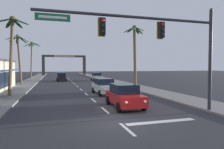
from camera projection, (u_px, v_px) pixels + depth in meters
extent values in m
plane|color=#2D2D33|center=(119.00, 122.00, 10.47)|extent=(220.00, 220.00, 0.00)
cube|color=gray|center=(126.00, 84.00, 31.84)|extent=(3.20, 110.00, 0.14)
cube|color=gray|center=(21.00, 87.00, 27.46)|extent=(3.20, 110.00, 0.14)
cube|color=silver|center=(127.00, 129.00, 9.26)|extent=(0.16, 2.00, 0.01)
cube|color=silver|center=(105.00, 110.00, 13.27)|extent=(0.16, 2.00, 0.01)
cube|color=silver|center=(93.00, 100.00, 17.28)|extent=(0.16, 2.00, 0.01)
cube|color=silver|center=(86.00, 94.00, 21.29)|extent=(0.16, 2.00, 0.01)
cube|color=silver|center=(81.00, 89.00, 25.30)|extent=(0.16, 2.00, 0.01)
cube|color=silver|center=(77.00, 86.00, 29.31)|extent=(0.16, 2.00, 0.01)
cube|color=silver|center=(75.00, 84.00, 33.33)|extent=(0.16, 2.00, 0.01)
cube|color=silver|center=(72.00, 82.00, 37.34)|extent=(0.16, 2.00, 0.01)
cube|color=silver|center=(71.00, 81.00, 41.35)|extent=(0.16, 2.00, 0.01)
cube|color=silver|center=(69.00, 79.00, 45.36)|extent=(0.16, 2.00, 0.01)
cube|color=silver|center=(68.00, 78.00, 49.37)|extent=(0.16, 2.00, 0.01)
cube|color=silver|center=(67.00, 77.00, 53.38)|extent=(0.16, 2.00, 0.01)
cube|color=silver|center=(66.00, 77.00, 57.40)|extent=(0.16, 2.00, 0.01)
cube|color=silver|center=(65.00, 76.00, 61.41)|extent=(0.16, 2.00, 0.01)
cube|color=silver|center=(65.00, 75.00, 65.42)|extent=(0.16, 2.00, 0.01)
cube|color=silver|center=(64.00, 75.00, 69.43)|extent=(0.16, 2.00, 0.01)
cube|color=silver|center=(64.00, 74.00, 73.44)|extent=(0.16, 2.00, 0.01)
cube|color=silver|center=(63.00, 74.00, 77.45)|extent=(0.16, 2.00, 0.01)
cube|color=silver|center=(161.00, 122.00, 10.51)|extent=(4.00, 0.44, 0.01)
cylinder|color=#2D2D33|center=(210.00, 62.00, 12.72)|extent=(0.22, 0.22, 6.52)
cylinder|color=#2D2D33|center=(133.00, 17.00, 11.11)|extent=(10.77, 0.16, 0.16)
sphere|color=#2D2D33|center=(211.00, 10.00, 12.59)|extent=(0.20, 0.20, 0.20)
cube|color=black|center=(161.00, 30.00, 11.62)|extent=(0.32, 0.26, 0.92)
sphere|color=red|center=(163.00, 24.00, 11.47)|extent=(0.17, 0.17, 0.17)
sphere|color=black|center=(163.00, 30.00, 11.49)|extent=(0.17, 0.17, 0.17)
sphere|color=black|center=(163.00, 35.00, 11.50)|extent=(0.17, 0.17, 0.17)
cube|color=yellow|center=(160.00, 30.00, 11.78)|extent=(0.42, 0.03, 1.04)
cube|color=black|center=(102.00, 27.00, 10.61)|extent=(0.32, 0.26, 0.92)
sphere|color=red|center=(103.00, 20.00, 10.47)|extent=(0.17, 0.17, 0.17)
sphere|color=black|center=(103.00, 26.00, 10.48)|extent=(0.17, 0.17, 0.17)
sphere|color=black|center=(103.00, 32.00, 10.49)|extent=(0.17, 0.17, 0.17)
cube|color=yellow|center=(102.00, 27.00, 10.77)|extent=(0.42, 0.03, 1.04)
cube|color=#146038|center=(53.00, 17.00, 9.90)|extent=(1.72, 0.05, 0.36)
cube|color=white|center=(53.00, 17.00, 9.88)|extent=(1.38, 0.01, 0.12)
cube|color=red|center=(124.00, 98.00, 14.22)|extent=(1.84, 4.33, 0.72)
cube|color=black|center=(124.00, 88.00, 14.33)|extent=(1.64, 2.23, 0.64)
cylinder|color=black|center=(144.00, 106.00, 13.09)|extent=(0.23, 0.64, 0.64)
cylinder|color=black|center=(119.00, 107.00, 12.64)|extent=(0.23, 0.64, 0.64)
cylinder|color=black|center=(129.00, 99.00, 15.83)|extent=(0.23, 0.64, 0.64)
cylinder|color=black|center=(108.00, 100.00, 15.37)|extent=(0.23, 0.64, 0.64)
sphere|color=#F9EFC6|center=(145.00, 102.00, 12.28)|extent=(0.18, 0.18, 0.18)
sphere|color=#F9EFC6|center=(126.00, 103.00, 11.96)|extent=(0.18, 0.18, 0.18)
cube|color=red|center=(124.00, 92.00, 16.47)|extent=(0.24, 0.06, 0.20)
cube|color=red|center=(108.00, 93.00, 16.12)|extent=(0.24, 0.06, 0.20)
cube|color=silver|center=(104.00, 88.00, 21.01)|extent=(1.95, 4.37, 0.72)
cube|color=black|center=(104.00, 81.00, 21.13)|extent=(1.70, 2.27, 0.64)
cylinder|color=black|center=(116.00, 92.00, 19.97)|extent=(0.25, 0.65, 0.64)
cylinder|color=black|center=(100.00, 93.00, 19.41)|extent=(0.25, 0.65, 0.64)
cylinder|color=black|center=(108.00, 89.00, 22.65)|extent=(0.25, 0.65, 0.64)
cylinder|color=black|center=(93.00, 90.00, 22.09)|extent=(0.25, 0.65, 0.64)
sphere|color=#F9EFC6|center=(117.00, 89.00, 19.16)|extent=(0.18, 0.18, 0.18)
sphere|color=#F9EFC6|center=(105.00, 90.00, 18.76)|extent=(0.18, 0.18, 0.18)
cube|color=red|center=(104.00, 85.00, 23.27)|extent=(0.24, 0.07, 0.20)
cube|color=red|center=(94.00, 85.00, 22.84)|extent=(0.24, 0.07, 0.20)
cube|color=black|center=(61.00, 78.00, 40.93)|extent=(1.76, 4.30, 0.72)
cube|color=black|center=(61.00, 74.00, 40.76)|extent=(1.60, 2.20, 0.64)
cylinder|color=black|center=(57.00, 79.00, 42.06)|extent=(0.22, 0.64, 0.64)
cylinder|color=black|center=(65.00, 79.00, 42.55)|extent=(0.22, 0.64, 0.64)
cylinder|color=black|center=(57.00, 80.00, 39.34)|extent=(0.22, 0.64, 0.64)
cylinder|color=black|center=(66.00, 80.00, 39.83)|extent=(0.22, 0.64, 0.64)
sphere|color=#B2B2AD|center=(58.00, 77.00, 42.83)|extent=(0.18, 0.18, 0.18)
sphere|color=#B2B2AD|center=(64.00, 77.00, 43.18)|extent=(0.18, 0.18, 0.18)
cube|color=red|center=(58.00, 78.00, 38.67)|extent=(0.24, 0.06, 0.20)
cube|color=red|center=(65.00, 78.00, 39.04)|extent=(0.24, 0.06, 0.20)
cube|color=silver|center=(97.00, 77.00, 41.31)|extent=(1.77, 4.30, 0.72)
cube|color=black|center=(96.00, 74.00, 41.43)|extent=(1.60, 2.20, 0.64)
cylinder|color=black|center=(102.00, 79.00, 40.21)|extent=(0.22, 0.64, 0.64)
cylinder|color=black|center=(94.00, 80.00, 39.72)|extent=(0.22, 0.64, 0.64)
cylinder|color=black|center=(99.00, 79.00, 42.93)|extent=(0.22, 0.64, 0.64)
cylinder|color=black|center=(91.00, 79.00, 42.44)|extent=(0.22, 0.64, 0.64)
sphere|color=#B2B2AD|center=(102.00, 78.00, 39.40)|extent=(0.18, 0.18, 0.18)
sphere|color=#B2B2AD|center=(96.00, 78.00, 39.05)|extent=(0.18, 0.18, 0.18)
cube|color=red|center=(98.00, 76.00, 43.56)|extent=(0.24, 0.06, 0.20)
cube|color=red|center=(92.00, 76.00, 43.19)|extent=(0.24, 0.06, 0.20)
cylinder|color=brown|center=(11.00, 59.00, 18.69)|extent=(0.72, 0.30, 7.39)
ellipsoid|color=#1E5123|center=(21.00, 22.00, 18.74)|extent=(1.60, 0.58, 0.68)
ellipsoid|color=#1E5123|center=(18.00, 24.00, 19.34)|extent=(1.03, 1.56, 0.75)
ellipsoid|color=#1E5123|center=(9.00, 24.00, 19.07)|extent=(1.18, 1.47, 0.84)
ellipsoid|color=#1E5123|center=(4.00, 20.00, 18.42)|extent=(1.61, 0.47, 0.55)
ellipsoid|color=#1E5123|center=(6.00, 20.00, 17.90)|extent=(1.23, 1.50, 0.70)
ellipsoid|color=#1E5123|center=(15.00, 19.00, 18.04)|extent=(1.07, 1.60, 0.55)
sphere|color=#4C4223|center=(13.00, 19.00, 18.60)|extent=(0.60, 0.60, 0.60)
cylinder|color=brown|center=(20.00, 61.00, 32.13)|extent=(0.77, 0.35, 7.82)
ellipsoid|color=#1E5123|center=(24.00, 39.00, 32.23)|extent=(1.88, 0.53, 1.07)
ellipsoid|color=#1E5123|center=(23.00, 40.00, 32.67)|extent=(1.60, 1.53, 1.16)
ellipsoid|color=#1E5123|center=(17.00, 40.00, 32.66)|extent=(0.81, 1.81, 1.23)
ellipsoid|color=#1E5123|center=(13.00, 39.00, 32.21)|extent=(1.77, 1.40, 1.02)
ellipsoid|color=#1E5123|center=(11.00, 38.00, 31.27)|extent=(1.89, 1.25, 0.89)
ellipsoid|color=#1E5123|center=(15.00, 37.00, 30.95)|extent=(0.75, 2.02, 0.72)
ellipsoid|color=#1E5123|center=(20.00, 37.00, 31.26)|extent=(1.36, 1.90, 0.72)
sphere|color=#4C4223|center=(18.00, 36.00, 31.91)|extent=(0.60, 0.60, 0.60)
cylinder|color=brown|center=(31.00, 61.00, 46.06)|extent=(0.59, 0.30, 8.47)
ellipsoid|color=#2D702D|center=(36.00, 45.00, 46.35)|extent=(2.06, 0.68, 1.06)
ellipsoid|color=#2D702D|center=(36.00, 44.00, 46.73)|extent=(2.02, 1.47, 0.68)
ellipsoid|color=#2D702D|center=(33.00, 44.00, 46.97)|extent=(0.66, 2.16, 0.74)
ellipsoid|color=#2D702D|center=(30.00, 45.00, 46.69)|extent=(1.25, 2.03, 0.97)
ellipsoid|color=#2D702D|center=(28.00, 45.00, 46.08)|extent=(2.02, 1.19, 1.03)
ellipsoid|color=#2D702D|center=(27.00, 45.00, 45.57)|extent=(1.99, 0.65, 1.19)
ellipsoid|color=#2D702D|center=(30.00, 43.00, 44.91)|extent=(1.03, 2.13, 0.79)
ellipsoid|color=#2D702D|center=(32.00, 45.00, 45.12)|extent=(0.68, 1.95, 1.27)
ellipsoid|color=#2D702D|center=(34.00, 43.00, 45.34)|extent=(1.66, 1.92, 0.65)
sphere|color=#4C4223|center=(32.00, 43.00, 45.93)|extent=(0.60, 0.60, 0.60)
cylinder|color=brown|center=(135.00, 58.00, 27.71)|extent=(0.58, 0.40, 8.40)
ellipsoid|color=#236028|center=(139.00, 31.00, 27.90)|extent=(1.61, 0.75, 0.99)
ellipsoid|color=#236028|center=(137.00, 31.00, 28.16)|extent=(1.46, 1.33, 0.95)
ellipsoid|color=#236028|center=(131.00, 30.00, 28.20)|extent=(0.88, 1.72, 0.70)
ellipsoid|color=#236028|center=(129.00, 30.00, 27.75)|extent=(1.58, 1.22, 0.84)
ellipsoid|color=#236028|center=(131.00, 29.00, 27.01)|extent=(1.63, 1.07, 0.86)
ellipsoid|color=#236028|center=(134.00, 28.00, 26.75)|extent=(1.08, 1.64, 0.82)
ellipsoid|color=#236028|center=(139.00, 29.00, 27.06)|extent=(1.28, 1.54, 0.86)
sphere|color=#4C4223|center=(134.00, 27.00, 27.52)|extent=(0.60, 0.60, 0.60)
cube|color=#423D38|center=(43.00, 66.00, 64.63)|extent=(0.90, 0.90, 6.13)
cube|color=#423D38|center=(84.00, 66.00, 68.41)|extent=(0.90, 0.90, 6.13)
cube|color=#423D38|center=(64.00, 56.00, 66.38)|extent=(14.38, 0.60, 0.70)
cube|color=tan|center=(64.00, 56.00, 66.08)|extent=(6.74, 0.08, 0.56)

